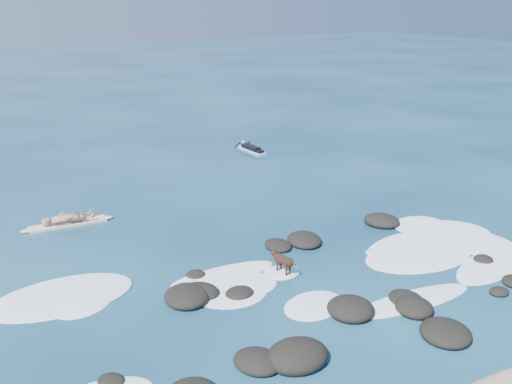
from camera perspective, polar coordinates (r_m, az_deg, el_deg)
ground at (r=16.23m, az=3.06°, el=-7.84°), size 160.00×160.00×0.00m
reef_rocks at (r=14.95m, az=9.66°, el=-10.17°), size 13.09×7.47×0.57m
breaking_foam at (r=16.55m, az=8.91°, el=-7.46°), size 15.28×6.78×0.12m
standing_surfer_rig at (r=20.02m, az=-18.47°, el=-1.37°), size 3.04×0.76×1.73m
paddling_surfer_rig at (r=28.41m, az=-0.53°, el=4.39°), size 0.99×2.20×0.38m
dog at (r=15.87m, az=2.64°, el=-6.78°), size 0.37×1.01×0.64m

